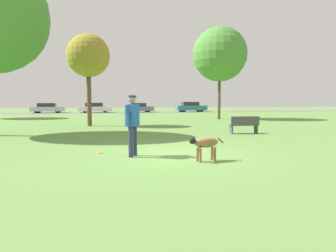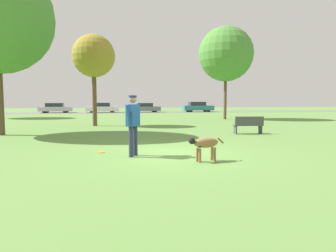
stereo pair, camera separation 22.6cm
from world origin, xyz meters
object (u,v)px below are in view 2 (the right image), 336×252
(tree_far_right, at_px, (226,54))
(parked_car_silver, at_px, (56,108))
(person, at_px, (133,120))
(parked_car_white, at_px, (102,108))
(parked_car_grey, at_px, (145,108))
(dog, at_px, (205,144))
(parked_car_teal, at_px, (198,107))
(park_bench, at_px, (249,125))
(tree_mid_center, at_px, (94,56))
(frisbee, at_px, (101,152))

(tree_far_right, relative_size, parked_car_silver, 1.88)
(person, relative_size, parked_car_white, 0.39)
(tree_far_right, bearing_deg, parked_car_grey, 105.66)
(parked_car_grey, bearing_deg, dog, -95.58)
(parked_car_teal, bearing_deg, park_bench, -101.17)
(person, bearing_deg, park_bench, -17.88)
(dog, distance_m, tree_far_right, 19.20)
(tree_far_right, relative_size, parked_car_white, 1.78)
(tree_mid_center, relative_size, tree_far_right, 0.73)
(parked_car_silver, relative_size, parked_car_grey, 1.05)
(dog, distance_m, park_bench, 7.14)
(person, distance_m, parked_car_white, 32.92)
(frisbee, bearing_deg, parked_car_silver, 101.29)
(tree_far_right, relative_size, parked_car_grey, 1.98)
(parked_car_white, height_order, parked_car_grey, parked_car_white)
(dog, bearing_deg, tree_mid_center, -86.66)
(dog, relative_size, parked_car_white, 0.24)
(person, relative_size, tree_far_right, 0.22)
(park_bench, bearing_deg, parked_car_white, -69.79)
(frisbee, distance_m, tree_mid_center, 11.07)
(tree_mid_center, bearing_deg, dog, -74.94)
(dog, distance_m, frisbee, 3.32)
(frisbee, bearing_deg, parked_car_white, 90.85)
(dog, distance_m, parked_car_grey, 34.02)
(parked_car_white, height_order, park_bench, parked_car_white)
(tree_mid_center, xyz_separation_m, parked_car_silver, (-5.92, 22.29, -3.70))
(dog, height_order, parked_car_white, parked_car_white)
(parked_car_white, xyz_separation_m, parked_car_teal, (13.42, -0.14, 0.06))
(dog, bearing_deg, parked_car_teal, -118.57)
(frisbee, distance_m, parked_car_teal, 34.49)
(dog, bearing_deg, person, -43.95)
(parked_car_white, distance_m, parked_car_teal, 13.42)
(frisbee, xyz_separation_m, parked_car_teal, (12.95, 31.96, 0.70))
(tree_far_right, distance_m, parked_car_grey, 18.30)
(tree_mid_center, xyz_separation_m, park_bench, (7.39, -6.26, -3.89))
(frisbee, distance_m, parked_car_grey, 32.46)
(tree_mid_center, relative_size, park_bench, 3.98)
(dog, relative_size, parked_car_grey, 0.26)
(frisbee, bearing_deg, park_bench, 29.85)
(dog, xyz_separation_m, frisbee, (-2.69, 1.90, -0.45))
(tree_far_right, distance_m, park_bench, 12.68)
(dog, height_order, parked_car_grey, parked_car_grey)
(parked_car_silver, xyz_separation_m, park_bench, (13.30, -28.54, -0.19))
(frisbee, relative_size, parked_car_silver, 0.05)
(person, xyz_separation_m, parked_car_grey, (4.49, 32.79, -0.42))
(parked_car_silver, bearing_deg, dog, -74.91)
(person, xyz_separation_m, frisbee, (-0.92, 0.79, -1.03))
(dog, xyz_separation_m, tree_mid_center, (-3.25, 12.08, 3.88))
(tree_far_right, bearing_deg, parked_car_silver, 133.71)
(parked_car_silver, xyz_separation_m, parked_car_white, (6.01, -0.36, 0.01))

